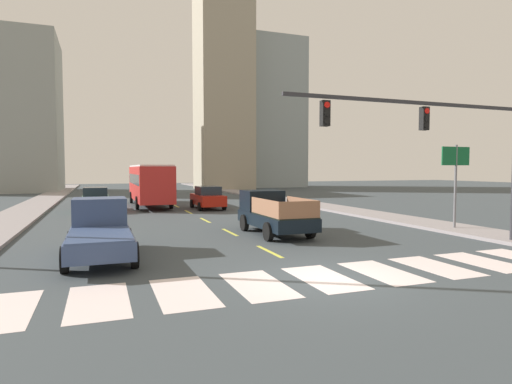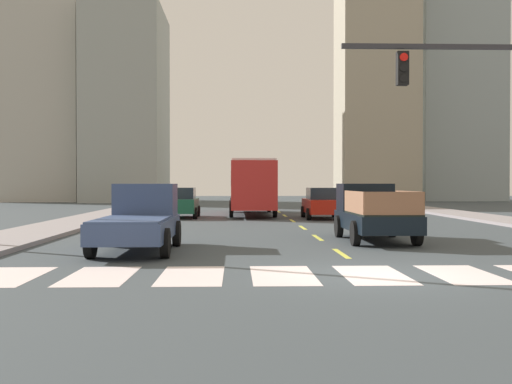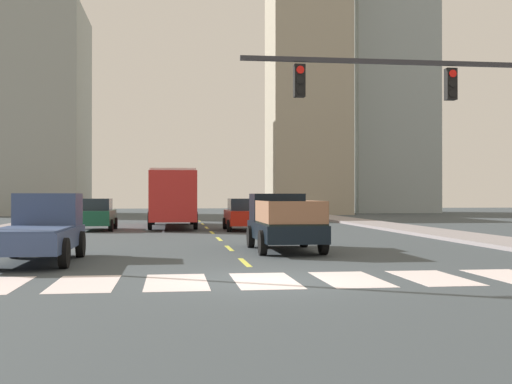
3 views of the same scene
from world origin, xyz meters
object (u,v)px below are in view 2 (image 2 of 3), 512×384
pickup_stakebed (372,213)px  city_bus (252,183)px  sedan_far (181,203)px  pickup_dark (140,219)px  sedan_near_right (322,203)px

pickup_stakebed → city_bus: city_bus is taller
city_bus → sedan_far: (-4.12, -3.10, -1.09)m
pickup_dark → pickup_stakebed: bearing=19.1°
city_bus → sedan_far: city_bus is taller
sedan_far → pickup_dark: bearing=-88.3°
pickup_stakebed → sedan_far: (-7.87, 13.84, -0.08)m
pickup_dark → sedan_near_right: bearing=61.9°
sedan_near_right → city_bus: bearing=134.3°
pickup_dark → sedan_far: pickup_dark is taller
pickup_dark → sedan_near_right: pickup_dark is taller
pickup_dark → city_bus: 20.26m
pickup_stakebed → city_bus: 17.38m
sedan_far → pickup_stakebed: bearing=-59.6°
sedan_far → sedan_near_right: same height
sedan_far → sedan_near_right: 8.00m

